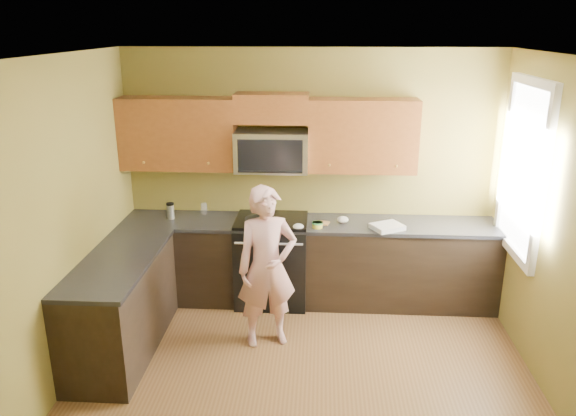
# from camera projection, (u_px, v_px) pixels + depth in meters

# --- Properties ---
(floor) EXTENTS (4.00, 4.00, 0.00)m
(floor) POSITION_uv_depth(u_px,v_px,m) (303.00, 395.00, 4.61)
(floor) COLOR brown
(floor) RESTS_ON ground
(ceiling) EXTENTS (4.00, 4.00, 0.00)m
(ceiling) POSITION_uv_depth(u_px,v_px,m) (306.00, 58.00, 3.76)
(ceiling) COLOR white
(ceiling) RESTS_ON ground
(wall_back) EXTENTS (4.00, 0.00, 4.00)m
(wall_back) POSITION_uv_depth(u_px,v_px,m) (310.00, 175.00, 6.08)
(wall_back) COLOR olive
(wall_back) RESTS_ON ground
(wall_left) EXTENTS (0.00, 4.00, 4.00)m
(wall_left) POSITION_uv_depth(u_px,v_px,m) (46.00, 238.00, 4.30)
(wall_left) COLOR olive
(wall_left) RESTS_ON ground
(cabinet_back_run) EXTENTS (4.00, 0.60, 0.88)m
(cabinet_back_run) POSITION_uv_depth(u_px,v_px,m) (308.00, 263.00, 6.08)
(cabinet_back_run) COLOR black
(cabinet_back_run) RESTS_ON floor
(cabinet_left_run) EXTENTS (0.60, 1.60, 0.88)m
(cabinet_left_run) POSITION_uv_depth(u_px,v_px,m) (121.00, 307.00, 5.14)
(cabinet_left_run) COLOR black
(cabinet_left_run) RESTS_ON floor
(countertop_back) EXTENTS (4.00, 0.62, 0.04)m
(countertop_back) POSITION_uv_depth(u_px,v_px,m) (309.00, 224.00, 5.93)
(countertop_back) COLOR black
(countertop_back) RESTS_ON cabinet_back_run
(countertop_left) EXTENTS (0.62, 1.60, 0.04)m
(countertop_left) POSITION_uv_depth(u_px,v_px,m) (118.00, 261.00, 4.99)
(countertop_left) COLOR black
(countertop_left) RESTS_ON cabinet_left_run
(stove) EXTENTS (0.76, 0.65, 0.95)m
(stove) POSITION_uv_depth(u_px,v_px,m) (272.00, 260.00, 6.07)
(stove) COLOR black
(stove) RESTS_ON floor
(microwave) EXTENTS (0.76, 0.40, 0.42)m
(microwave) POSITION_uv_depth(u_px,v_px,m) (272.00, 170.00, 5.88)
(microwave) COLOR silver
(microwave) RESTS_ON wall_back
(upper_cab_left) EXTENTS (1.22, 0.33, 0.75)m
(upper_cab_left) POSITION_uv_depth(u_px,v_px,m) (180.00, 168.00, 5.97)
(upper_cab_left) COLOR brown
(upper_cab_left) RESTS_ON wall_back
(upper_cab_right) EXTENTS (1.12, 0.33, 0.75)m
(upper_cab_right) POSITION_uv_depth(u_px,v_px,m) (361.00, 171.00, 5.86)
(upper_cab_right) COLOR brown
(upper_cab_right) RESTS_ON wall_back
(upper_cab_over_mw) EXTENTS (0.76, 0.33, 0.30)m
(upper_cab_over_mw) POSITION_uv_depth(u_px,v_px,m) (272.00, 108.00, 5.71)
(upper_cab_over_mw) COLOR brown
(upper_cab_over_mw) RESTS_ON wall_back
(window) EXTENTS (0.06, 1.06, 1.66)m
(window) POSITION_uv_depth(u_px,v_px,m) (524.00, 169.00, 5.11)
(window) COLOR white
(window) RESTS_ON wall_right
(woman) EXTENTS (0.65, 0.53, 1.55)m
(woman) POSITION_uv_depth(u_px,v_px,m) (267.00, 267.00, 5.16)
(woman) COLOR #D2696E
(woman) RESTS_ON floor
(frying_pan) EXTENTS (0.34, 0.53, 0.07)m
(frying_pan) POSITION_uv_depth(u_px,v_px,m) (259.00, 224.00, 5.77)
(frying_pan) COLOR black
(frying_pan) RESTS_ON stove
(butter_tub) EXTENTS (0.12, 0.12, 0.08)m
(butter_tub) POSITION_uv_depth(u_px,v_px,m) (317.00, 228.00, 5.75)
(butter_tub) COLOR yellow
(butter_tub) RESTS_ON countertop_back
(toast_slice) EXTENTS (0.14, 0.14, 0.01)m
(toast_slice) POSITION_uv_depth(u_px,v_px,m) (324.00, 223.00, 5.86)
(toast_slice) COLOR #B27F47
(toast_slice) RESTS_ON countertop_back
(napkin_a) EXTENTS (0.14, 0.15, 0.06)m
(napkin_a) POSITION_uv_depth(u_px,v_px,m) (298.00, 227.00, 5.69)
(napkin_a) COLOR silver
(napkin_a) RESTS_ON countertop_back
(napkin_b) EXTENTS (0.14, 0.15, 0.07)m
(napkin_b) POSITION_uv_depth(u_px,v_px,m) (343.00, 220.00, 5.89)
(napkin_b) COLOR silver
(napkin_b) RESTS_ON countertop_back
(dish_towel) EXTENTS (0.38, 0.35, 0.05)m
(dish_towel) POSITION_uv_depth(u_px,v_px,m) (387.00, 227.00, 5.70)
(dish_towel) COLOR silver
(dish_towel) RESTS_ON countertop_back
(travel_mug) EXTENTS (0.09, 0.09, 0.18)m
(travel_mug) POSITION_uv_depth(u_px,v_px,m) (171.00, 219.00, 6.02)
(travel_mug) COLOR silver
(travel_mug) RESTS_ON countertop_back
(glass_b) EXTENTS (0.08, 0.08, 0.12)m
(glass_b) POSITION_uv_depth(u_px,v_px,m) (204.00, 209.00, 6.15)
(glass_b) COLOR silver
(glass_b) RESTS_ON countertop_back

